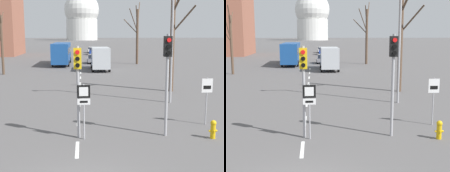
{
  "view_description": "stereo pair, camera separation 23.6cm",
  "coord_description": "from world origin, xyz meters",
  "views": [
    {
      "loc": [
        0.3,
        -8.82,
        4.92
      ],
      "look_at": [
        1.75,
        6.6,
        2.33
      ],
      "focal_mm": 50.0,
      "sensor_mm": 36.0,
      "label": 1
    },
    {
      "loc": [
        0.54,
        -8.84,
        4.92
      ],
      "look_at": [
        1.75,
        6.6,
        2.33
      ],
      "focal_mm": 50.0,
      "sensor_mm": 36.0,
      "label": 2
    }
  ],
  "objects": [
    {
      "name": "lane_stripe_0",
      "position": [
        0.0,
        4.06,
        0.0
      ],
      "size": [
        0.16,
        2.0,
        0.01
      ],
      "primitive_type": "cube",
      "color": "silver",
      "rests_on": "ground_plane"
    },
    {
      "name": "lane_stripe_1",
      "position": [
        0.0,
        8.56,
        0.0
      ],
      "size": [
        0.16,
        2.0,
        0.01
      ],
      "primitive_type": "cube",
      "color": "silver",
      "rests_on": "ground_plane"
    },
    {
      "name": "lane_stripe_2",
      "position": [
        0.0,
        13.06,
        0.0
      ],
      "size": [
        0.16,
        2.0,
        0.01
      ],
      "primitive_type": "cube",
      "color": "silver",
      "rests_on": "ground_plane"
    },
    {
      "name": "lane_stripe_3",
      "position": [
        0.0,
        17.56,
        0.0
      ],
      "size": [
        0.16,
        2.0,
        0.01
      ],
      "primitive_type": "cube",
      "color": "silver",
      "rests_on": "ground_plane"
    },
    {
      "name": "lane_stripe_4",
      "position": [
        0.0,
        22.06,
        0.0
      ],
      "size": [
        0.16,
        2.0,
        0.01
      ],
      "primitive_type": "cube",
      "color": "silver",
      "rests_on": "ground_plane"
    },
    {
      "name": "lane_stripe_5",
      "position": [
        0.0,
        26.56,
        0.0
      ],
      "size": [
        0.16,
        2.0,
        0.01
      ],
      "primitive_type": "cube",
      "color": "silver",
      "rests_on": "ground_plane"
    },
    {
      "name": "lane_stripe_6",
      "position": [
        0.0,
        31.06,
        0.0
      ],
      "size": [
        0.16,
        2.0,
        0.01
      ],
      "primitive_type": "cube",
      "color": "silver",
      "rests_on": "ground_plane"
    },
    {
      "name": "lane_stripe_7",
      "position": [
        0.0,
        35.56,
        0.0
      ],
      "size": [
        0.16,
        2.0,
        0.01
      ],
      "primitive_type": "cube",
      "color": "silver",
      "rests_on": "ground_plane"
    },
    {
      "name": "traffic_signal_centre_tall",
      "position": [
        0.06,
        5.64,
        3.07
      ],
      "size": [
        0.36,
        0.34,
        4.38
      ],
      "color": "#9E9EA3",
      "rests_on": "ground_plane"
    },
    {
      "name": "traffic_signal_near_right",
      "position": [
        4.28,
        5.55,
        3.44
      ],
      "size": [
        0.36,
        0.34,
        4.93
      ],
      "color": "#9E9EA3",
      "rests_on": "ground_plane"
    },
    {
      "name": "route_sign_post",
      "position": [
        0.32,
        5.37,
        1.81
      ],
      "size": [
        0.6,
        0.08,
        2.65
      ],
      "color": "#9E9EA3",
      "rests_on": "ground_plane"
    },
    {
      "name": "speed_limit_sign",
      "position": [
        6.97,
        7.21,
        1.76
      ],
      "size": [
        0.6,
        0.08,
        2.6
      ],
      "color": "#9E9EA3",
      "rests_on": "ground_plane"
    },
    {
      "name": "fire_hydrant",
      "position": [
        6.42,
        4.92,
        0.48
      ],
      "size": [
        0.4,
        0.34,
        0.9
      ],
      "color": "gold",
      "rests_on": "ground_plane"
    },
    {
      "name": "street_lamp_right",
      "position": [
        6.21,
        12.85,
        5.73
      ],
      "size": [
        2.28,
        0.36,
        9.48
      ],
      "color": "#9E9EA3",
      "rests_on": "ground_plane"
    },
    {
      "name": "sedan_near_left",
      "position": [
        2.47,
        74.05,
        0.79
      ],
      "size": [
        1.69,
        4.49,
        1.53
      ],
      "color": "silver",
      "rests_on": "ground_plane"
    },
    {
      "name": "sedan_near_right",
      "position": [
        2.65,
        66.53,
        0.87
      ],
      "size": [
        1.75,
        3.94,
        1.76
      ],
      "color": "navy",
      "rests_on": "ground_plane"
    },
    {
      "name": "sedan_mid_centre",
      "position": [
        1.98,
        44.08,
        0.76
      ],
      "size": [
        1.86,
        3.82,
        1.52
      ],
      "color": "slate",
      "rests_on": "ground_plane"
    },
    {
      "name": "sedan_far_left",
      "position": [
        -3.17,
        52.61,
        0.85
      ],
      "size": [
        1.74,
        4.58,
        1.7
      ],
      "color": "#2D4C33",
      "rests_on": "ground_plane"
    },
    {
      "name": "city_bus",
      "position": [
        -3.07,
        42.09,
        2.05
      ],
      "size": [
        2.66,
        10.8,
        3.48
      ],
      "color": "#19478C",
      "rests_on": "ground_plane"
    },
    {
      "name": "delivery_truck",
      "position": [
        2.66,
        33.86,
        1.7
      ],
      "size": [
        2.44,
        7.2,
        3.14
      ],
      "color": "#333842",
      "rests_on": "ground_plane"
    },
    {
      "name": "bare_tree_right_near",
      "position": [
        7.95,
        17.17,
        4.66
      ],
      "size": [
        1.77,
        2.62,
        10.46
      ],
      "color": "brown",
      "rests_on": "ground_plane"
    },
    {
      "name": "bare_tree_left_far",
      "position": [
        -9.44,
        30.25,
        4.06
      ],
      "size": [
        1.1,
        4.16,
        8.22
      ],
      "color": "brown",
      "rests_on": "ground_plane"
    },
    {
      "name": "bare_tree_right_far",
      "position": [
        9.18,
        42.27,
        5.0
      ],
      "size": [
        2.96,
        5.62,
        10.3
      ],
      "color": "brown",
      "rests_on": "ground_plane"
    },
    {
      "name": "capitol_dome",
      "position": [
        0.0,
        245.81,
        18.91
      ],
      "size": [
        27.49,
        27.49,
        38.83
      ],
      "color": "silver",
      "rests_on": "ground_plane"
    }
  ]
}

